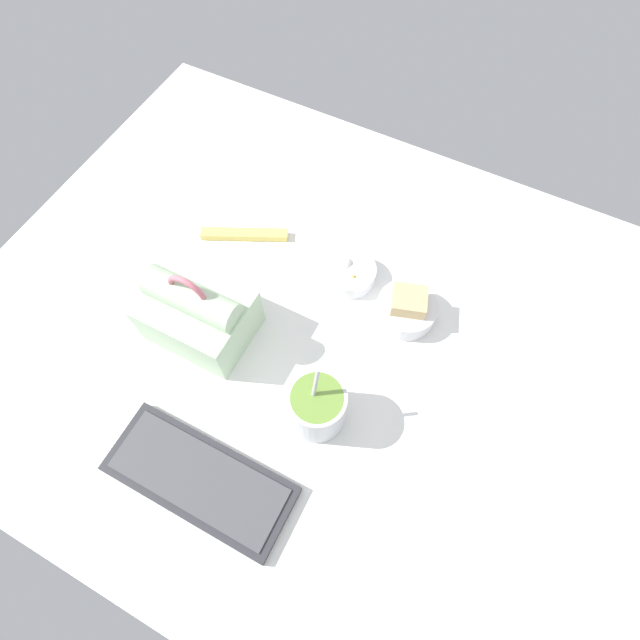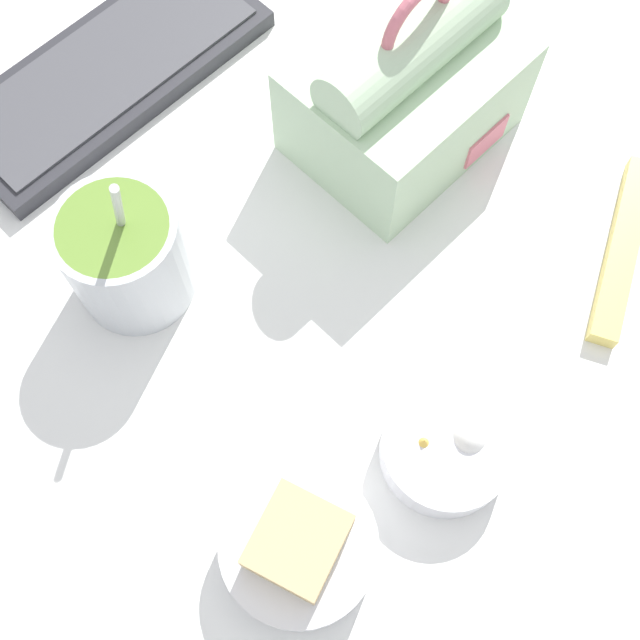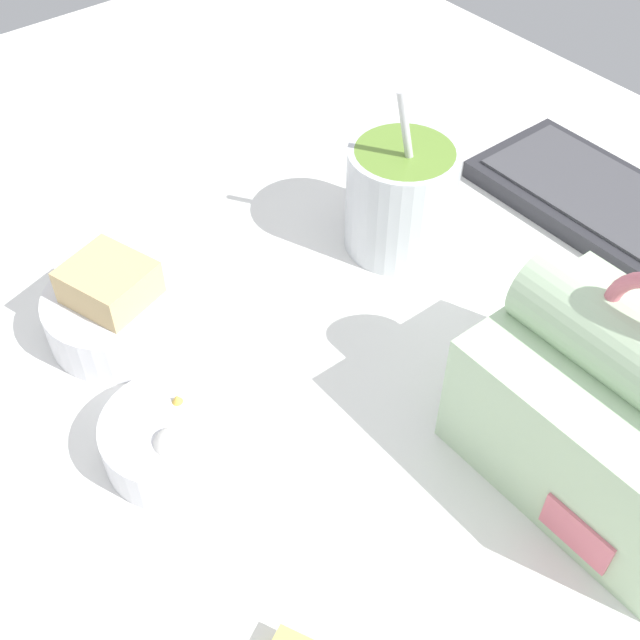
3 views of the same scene
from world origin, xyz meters
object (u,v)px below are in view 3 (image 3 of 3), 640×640
soup_cup (401,197)px  bento_bowl_snacks (173,436)px  keyboard (631,220)px  bento_bowl_sandwich (116,309)px  lunch_bag (620,411)px

soup_cup → bento_bowl_snacks: bearing=-75.7°
keyboard → bento_bowl_snacks: bearing=-96.0°
bento_bowl_sandwich → lunch_bag: bearing=31.5°
keyboard → bento_bowl_sandwich: bento_bowl_sandwich is taller
lunch_bag → soup_cup: (-27.58, 5.47, -1.09)cm
keyboard → lunch_bag: size_ratio=1.70×
soup_cup → bento_bowl_sandwich: bearing=-103.0°
bento_bowl_sandwich → bento_bowl_snacks: bento_bowl_sandwich is taller
bento_bowl_snacks → bento_bowl_sandwich: bearing=168.3°
soup_cup → bento_bowl_sandwich: soup_cup is taller
lunch_bag → bento_bowl_snacks: lunch_bag is taller
keyboard → bento_bowl_sandwich: size_ratio=2.73×
bento_bowl_sandwich → soup_cup: bearing=77.0°
bento_bowl_sandwich → bento_bowl_snacks: bearing=-11.7°
keyboard → soup_cup: (-12.40, -18.89, 4.33)cm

